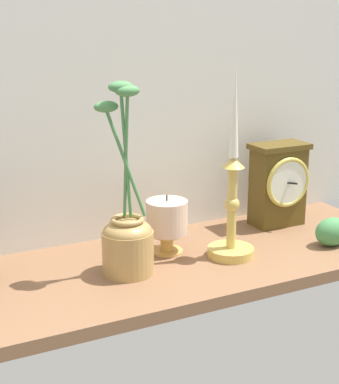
{
  "coord_description": "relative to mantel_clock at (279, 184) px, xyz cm",
  "views": [
    {
      "loc": [
        -51.59,
        -97.48,
        45.46
      ],
      "look_at": [
        -2.74,
        0.0,
        14.0
      ],
      "focal_mm": 56.35,
      "sensor_mm": 36.0,
      "label": 1
    }
  ],
  "objects": [
    {
      "name": "ivy_sprig",
      "position": [
        2.17,
        -15.91,
        -6.68
      ],
      "size": [
        7.7,
        5.39,
        6.0
      ],
      "color": "#44894D",
      "rests_on": "ground_plane"
    },
    {
      "name": "back_wall",
      "position": [
        -29.0,
        10.14,
        22.83
      ],
      "size": [
        120.0,
        2.0,
        65.0
      ],
      "primitive_type": "cube",
      "color": "silver",
      "rests_on": "ground_plane"
    },
    {
      "name": "pillar_candle_front",
      "position": [
        -30.05,
        -3.81,
        -3.07
      ],
      "size": [
        8.32,
        8.32,
        11.99
      ],
      "color": "#D7AA55",
      "rests_on": "ground_plane"
    },
    {
      "name": "candlestick_tall_left",
      "position": [
        -19.73,
        -11.52,
        0.57
      ],
      "size": [
        9.26,
        9.26,
        37.87
      ],
      "color": "#D1B254",
      "rests_on": "ground_plane"
    },
    {
      "name": "ground_plane",
      "position": [
        -29.0,
        -8.36,
        -10.87
      ],
      "size": [
        100.0,
        36.0,
        2.4
      ],
      "primitive_type": "cube",
      "color": "brown"
    },
    {
      "name": "mantel_clock",
      "position": [
        0.0,
        0.0,
        0.0
      ],
      "size": [
        12.82,
        9.38,
        18.8
      ],
      "color": "#523F16",
      "rests_on": "ground_plane"
    },
    {
      "name": "brass_vase_jar",
      "position": [
        -41.21,
        -10.0,
        -2.16
      ],
      "size": [
        10.2,
        9.56,
        35.45
      ],
      "color": "tan",
      "rests_on": "ground_plane"
    }
  ]
}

